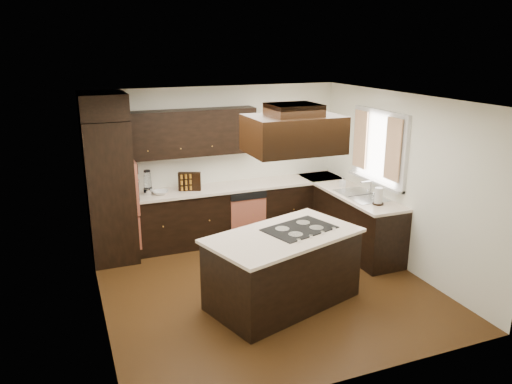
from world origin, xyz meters
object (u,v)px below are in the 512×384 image
at_px(range_hood, 293,134).
at_px(spice_rack, 190,181).
at_px(island, 283,270).
at_px(oven_column, 110,191).

bearing_deg(range_hood, spice_rack, 105.62).
xyz_separation_m(island, range_hood, (0.07, -0.08, 1.72)).
bearing_deg(oven_column, range_hood, -50.26).
bearing_deg(spice_rack, range_hood, -53.24).
distance_m(island, range_hood, 1.72).
bearing_deg(spice_rack, oven_column, -155.13).
xyz_separation_m(oven_column, island, (1.81, -2.18, -0.62)).
height_order(island, range_hood, range_hood).
bearing_deg(range_hood, oven_column, 129.74).
relative_size(oven_column, spice_rack, 6.05).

